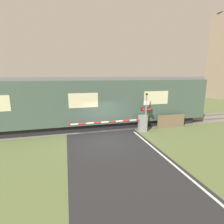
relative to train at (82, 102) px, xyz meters
The scene contains 7 objects.
ground_plane 4.09m from the train, 67.47° to the right, with size 80.00×80.00×0.00m, color #5B6B3D.
track_bed 2.50m from the train, ahead, with size 36.00×3.20×0.13m.
train is the anchor object (origin of this frame).
crossing_barrier 4.78m from the train, 28.98° to the right, with size 5.87×0.44×1.28m.
signal_post 5.20m from the train, 25.19° to the right, with size 0.82×0.26×2.99m.
distant_building 30.13m from the train, 25.32° to the left, with size 3.95×3.95×15.50m.
roadside_fence 7.56m from the train, 15.02° to the right, with size 2.49×0.06×1.10m.
Camera 1 is at (-2.53, -11.01, 4.37)m, focal length 28.00 mm.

